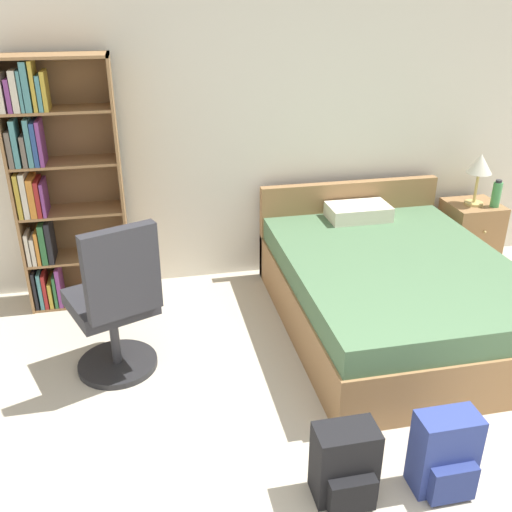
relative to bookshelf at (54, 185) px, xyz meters
name	(u,v)px	position (x,y,z in m)	size (l,w,h in m)	color
wall_back	(261,123)	(1.61, 0.25, 0.32)	(9.00, 0.06, 2.60)	silver
bookshelf	(54,185)	(0.00, 0.00, 0.00)	(0.77, 0.32, 1.88)	olive
bed	(391,288)	(2.36, -0.83, -0.69)	(1.55, 2.06, 0.81)	olive
office_chair	(116,306)	(0.41, -1.07, -0.47)	(0.64, 0.69, 1.09)	#232326
nightstand	(469,235)	(3.44, -0.07, -0.68)	(0.44, 0.44, 0.60)	olive
table_lamp	(480,167)	(3.42, -0.09, -0.05)	(0.21, 0.21, 0.44)	tan
water_bottle	(496,194)	(3.56, -0.18, -0.27)	(0.08, 0.08, 0.24)	#3F8C4C
backpack_blue	(445,455)	(1.98, -2.35, -0.77)	(0.31, 0.23, 0.44)	navy
backpack_black	(345,465)	(1.48, -2.30, -0.78)	(0.30, 0.25, 0.40)	black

